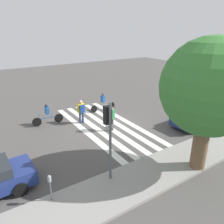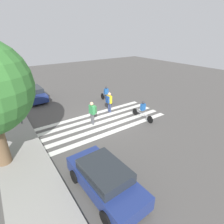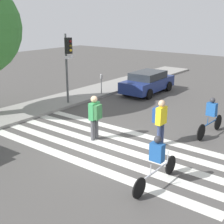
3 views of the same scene
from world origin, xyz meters
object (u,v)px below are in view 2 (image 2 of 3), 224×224
object	(u,v)px
parking_meter	(16,102)
pedestrian_adult_yellow_jacket	(109,101)
pedestrian_adult_blue_shirt	(93,111)
cyclist_mid_street	(106,94)
car_parked_dark_suv	(105,179)
cyclist_far_lane	(143,109)
traffic_light	(16,91)
car_parked_silver_sedan	(34,94)

from	to	relation	value
parking_meter	pedestrian_adult_yellow_jacket	xyz separation A→B (m)	(-4.62, -6.77, 0.04)
parking_meter	pedestrian_adult_blue_shirt	xyz separation A→B (m)	(-5.77, -4.47, 0.05)
cyclist_mid_street	car_parked_dark_suv	size ratio (longest dim) A/B	0.55
cyclist_far_lane	pedestrian_adult_blue_shirt	bearing A→B (deg)	67.96
cyclist_mid_street	traffic_light	bearing A→B (deg)	96.52
pedestrian_adult_blue_shirt	car_parked_dark_suv	world-z (taller)	pedestrian_adult_blue_shirt
parking_meter	cyclist_mid_street	distance (m)	8.29
traffic_light	parking_meter	size ratio (longest dim) A/B	2.86
traffic_light	cyclist_far_lane	world-z (taller)	traffic_light
pedestrian_adult_yellow_jacket	car_parked_dark_suv	xyz separation A→B (m)	(-7.03, 4.98, -0.34)
traffic_light	cyclist_mid_street	xyz separation A→B (m)	(0.40, -7.93, -1.88)
pedestrian_adult_yellow_jacket	traffic_light	bearing A→B (deg)	-104.31
traffic_light	cyclist_far_lane	bearing A→B (deg)	-119.09
traffic_light	parking_meter	bearing A→B (deg)	0.12
pedestrian_adult_blue_shirt	car_parked_silver_sedan	world-z (taller)	pedestrian_adult_blue_shirt
car_parked_dark_suv	car_parked_silver_sedan	world-z (taller)	car_parked_silver_sedan
pedestrian_adult_blue_shirt	cyclist_mid_street	size ratio (longest dim) A/B	0.79
cyclist_mid_street	pedestrian_adult_yellow_jacket	bearing A→B (deg)	156.02
pedestrian_adult_yellow_jacket	car_parked_silver_sedan	xyz separation A→B (m)	(6.94, 4.81, -0.34)
cyclist_far_lane	car_parked_dark_suv	distance (m)	7.73
traffic_light	cyclist_far_lane	xyz separation A→B (m)	(-4.57, -8.21, -1.89)
pedestrian_adult_blue_shirt	cyclist_mid_street	xyz separation A→B (m)	(3.38, -3.46, -0.20)
cyclist_far_lane	car_parked_dark_suv	bearing A→B (deg)	124.72
pedestrian_adult_yellow_jacket	car_parked_dark_suv	world-z (taller)	pedestrian_adult_yellow_jacket
traffic_light	pedestrian_adult_yellow_jacket	world-z (taller)	traffic_light
pedestrian_adult_blue_shirt	cyclist_far_lane	xyz separation A→B (m)	(-1.59, -3.74, -0.21)
traffic_light	pedestrian_adult_yellow_jacket	xyz separation A→B (m)	(-1.83, -6.76, -1.68)
pedestrian_adult_yellow_jacket	car_parked_dark_suv	distance (m)	8.63
cyclist_far_lane	traffic_light	bearing A→B (deg)	61.88
traffic_light	parking_meter	xyz separation A→B (m)	(2.79, 0.01, -1.72)
pedestrian_adult_blue_shirt	pedestrian_adult_yellow_jacket	distance (m)	2.57
pedestrian_adult_blue_shirt	cyclist_far_lane	size ratio (longest dim) A/B	0.77
cyclist_mid_street	car_parked_dark_suv	world-z (taller)	cyclist_mid_street
parking_meter	cyclist_far_lane	distance (m)	11.03
pedestrian_adult_yellow_jacket	cyclist_far_lane	size ratio (longest dim) A/B	0.76
cyclist_mid_street	pedestrian_adult_blue_shirt	bearing A→B (deg)	137.91
pedestrian_adult_blue_shirt	cyclist_far_lane	distance (m)	4.07
parking_meter	cyclist_mid_street	bearing A→B (deg)	-106.77
pedestrian_adult_blue_shirt	cyclist_mid_street	world-z (taller)	pedestrian_adult_blue_shirt
cyclist_mid_street	car_parked_silver_sedan	size ratio (longest dim) A/B	0.54
cyclist_mid_street	car_parked_dark_suv	distance (m)	11.12
pedestrian_adult_yellow_jacket	cyclist_mid_street	size ratio (longest dim) A/B	0.78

